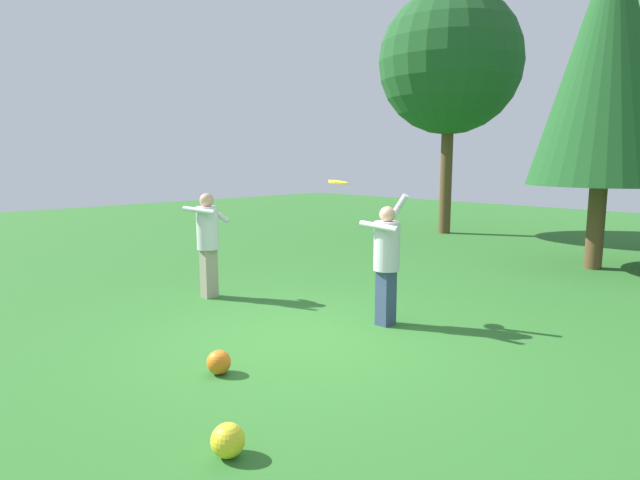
# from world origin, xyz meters

# --- Properties ---
(ground_plane) EXTENTS (40.00, 40.00, 0.00)m
(ground_plane) POSITION_xyz_m (0.00, 0.00, 0.00)
(ground_plane) COLOR #2D6B28
(person_thrower) EXTENTS (0.55, 0.53, 1.73)m
(person_thrower) POSITION_xyz_m (0.34, 1.19, 0.93)
(person_thrower) COLOR #38476B
(person_thrower) RESTS_ON ground_plane
(person_catcher) EXTENTS (0.69, 0.64, 1.65)m
(person_catcher) POSITION_xyz_m (-2.52, 0.34, 0.97)
(person_catcher) COLOR gray
(person_catcher) RESTS_ON ground_plane
(frisbee) EXTENTS (0.35, 0.35, 0.06)m
(frisbee) POSITION_xyz_m (-0.45, 1.11, 1.85)
(frisbee) COLOR yellow
(ball_orange) EXTENTS (0.25, 0.25, 0.25)m
(ball_orange) POSITION_xyz_m (0.18, -1.32, 0.12)
(ball_orange) COLOR orange
(ball_orange) RESTS_ON ground_plane
(ball_yellow) EXTENTS (0.26, 0.26, 0.26)m
(ball_yellow) POSITION_xyz_m (1.53, -2.15, 0.13)
(ball_yellow) COLOR yellow
(ball_yellow) RESTS_ON ground_plane
(tree_left) EXTENTS (4.01, 4.01, 6.86)m
(tree_left) POSITION_xyz_m (-4.00, 9.41, 4.83)
(tree_left) COLOR brown
(tree_left) RESTS_ON ground_plane
(tree_center) EXTENTS (2.72, 2.72, 6.49)m
(tree_center) POSITION_xyz_m (0.94, 7.05, 4.05)
(tree_center) COLOR brown
(tree_center) RESTS_ON ground_plane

